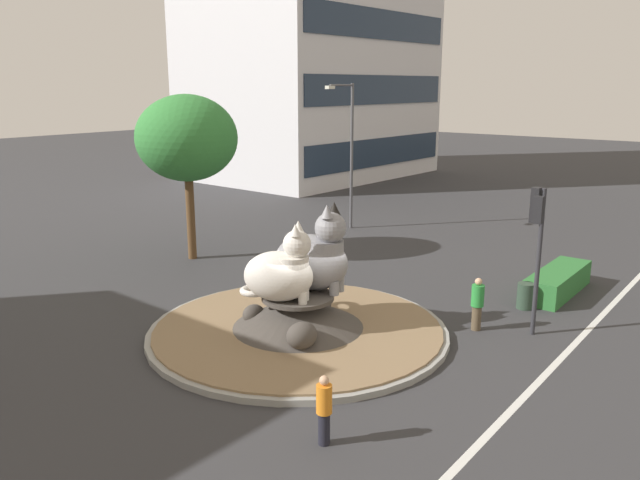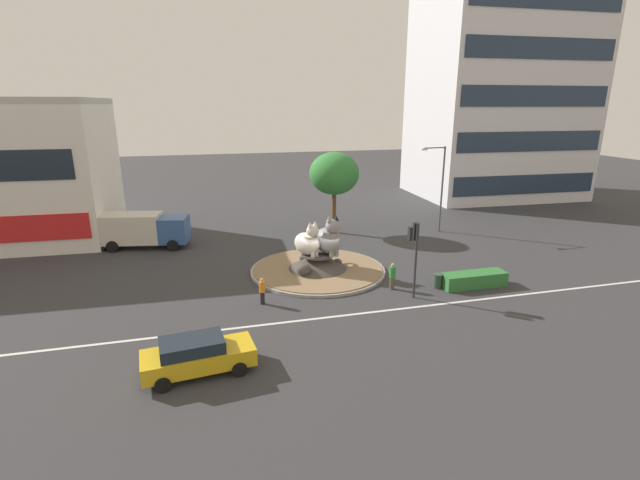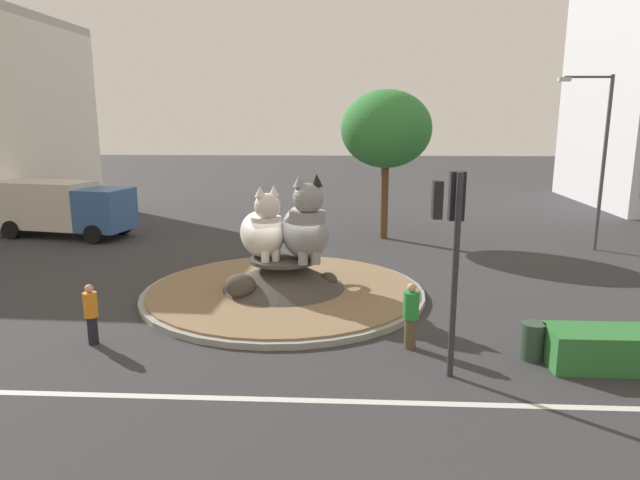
{
  "view_description": "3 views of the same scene",
  "coord_description": "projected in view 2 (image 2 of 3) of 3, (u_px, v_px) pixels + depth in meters",
  "views": [
    {
      "loc": [
        -14.02,
        -11.72,
        7.5
      ],
      "look_at": [
        0.72,
        -0.3,
        2.9
      ],
      "focal_mm": 35.43,
      "sensor_mm": 36.0,
      "label": 1
    },
    {
      "loc": [
        -7.32,
        -28.71,
        11.07
      ],
      "look_at": [
        0.26,
        0.4,
        2.11
      ],
      "focal_mm": 25.75,
      "sensor_mm": 36.0,
      "label": 2
    },
    {
      "loc": [
        2.1,
        -17.21,
        5.55
      ],
      "look_at": [
        1.17,
        0.6,
        1.73
      ],
      "focal_mm": 30.65,
      "sensor_mm": 36.0,
      "label": 3
    }
  ],
  "objects": [
    {
      "name": "streetlight_arm",
      "position": [
        440.0,
        183.0,
        40.12
      ],
      "size": [
        2.35,
        0.28,
        7.57
      ],
      "rotation": [
        0.0,
        0.0,
        3.18
      ],
      "color": "#4C4C51",
      "rests_on": "ground"
    },
    {
      "name": "pedestrian_orange_shirt",
      "position": [
        262.0,
        290.0,
        26.19
      ],
      "size": [
        0.34,
        0.34,
        1.59
      ],
      "rotation": [
        0.0,
        0.0,
        0.45
      ],
      "color": "black",
      "rests_on": "ground"
    },
    {
      "name": "ground_plane",
      "position": [
        318.0,
        271.0,
        31.55
      ],
      "size": [
        160.0,
        160.0,
        0.0
      ],
      "primitive_type": "plane",
      "color": "#333335"
    },
    {
      "name": "office_tower",
      "position": [
        504.0,
        55.0,
        53.79
      ],
      "size": [
        19.17,
        14.33,
        33.19
      ],
      "rotation": [
        0.0,
        0.0,
        -0.04
      ],
      "color": "silver",
      "rests_on": "ground"
    },
    {
      "name": "roundabout_island",
      "position": [
        318.0,
        266.0,
        31.42
      ],
      "size": [
        9.22,
        9.22,
        1.26
      ],
      "color": "gray",
      "rests_on": "ground"
    },
    {
      "name": "cat_statue_grey",
      "position": [
        329.0,
        239.0,
        31.02
      ],
      "size": [
        2.02,
        2.97,
        2.79
      ],
      "rotation": [
        0.0,
        0.0,
        -1.35
      ],
      "color": "gray",
      "rests_on": "roundabout_island"
    },
    {
      "name": "litter_bin",
      "position": [
        438.0,
        281.0,
        28.64
      ],
      "size": [
        0.56,
        0.56,
        0.9
      ],
      "color": "#2D4233",
      "rests_on": "ground"
    },
    {
      "name": "pedestrian_green_shirt",
      "position": [
        392.0,
        276.0,
        28.29
      ],
      "size": [
        0.39,
        0.39,
        1.7
      ],
      "rotation": [
        0.0,
        0.0,
        2.64
      ],
      "color": "brown",
      "rests_on": "ground"
    },
    {
      "name": "clipped_hedge_strip",
      "position": [
        474.0,
        280.0,
        28.85
      ],
      "size": [
        4.15,
        1.2,
        0.9
      ],
      "primitive_type": "cube",
      "color": "#2D7033",
      "rests_on": "ground"
    },
    {
      "name": "sedan_on_far_lane",
      "position": [
        197.0,
        355.0,
        19.44
      ],
      "size": [
        4.85,
        2.45,
        1.62
      ],
      "rotation": [
        0.0,
        0.0,
        0.12
      ],
      "color": "gold",
      "rests_on": "ground"
    },
    {
      "name": "traffic_light_mast",
      "position": [
        415.0,
        243.0,
        26.41
      ],
      "size": [
        0.71,
        0.54,
        4.56
      ],
      "rotation": [
        0.0,
        0.0,
        1.59
      ],
      "color": "#2D2D33",
      "rests_on": "ground"
    },
    {
      "name": "lane_centreline",
      "position": [
        350.0,
        315.0,
        25.04
      ],
      "size": [
        112.0,
        0.2,
        0.01
      ],
      "primitive_type": "cube",
      "color": "silver",
      "rests_on": "ground"
    },
    {
      "name": "broadleaf_tree_behind_island",
      "position": [
        334.0,
        174.0,
        39.6
      ],
      "size": [
        4.31,
        4.31,
        7.13
      ],
      "color": "brown",
      "rests_on": "ground"
    },
    {
      "name": "cat_statue_white",
      "position": [
        308.0,
        242.0,
        30.83
      ],
      "size": [
        2.16,
        2.7,
        2.4
      ],
      "rotation": [
        0.0,
        0.0,
        -1.06
      ],
      "color": "silver",
      "rests_on": "roundabout_island"
    },
    {
      "name": "delivery_box_truck",
      "position": [
        142.0,
        229.0,
        36.44
      ],
      "size": [
        7.31,
        3.67,
        2.74
      ],
      "rotation": [
        0.0,
        0.0,
        -0.19
      ],
      "color": "#335693",
      "rests_on": "ground"
    }
  ]
}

